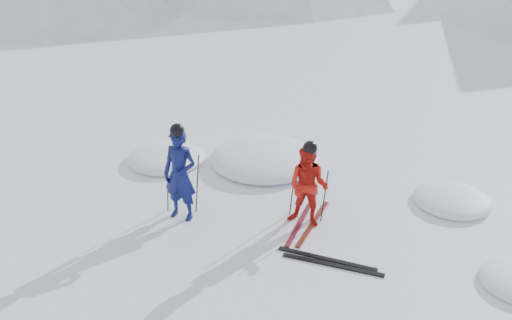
# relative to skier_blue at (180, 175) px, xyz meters

# --- Properties ---
(ground) EXTENTS (160.00, 160.00, 0.00)m
(ground) POSITION_rel_skier_blue_xyz_m (2.89, -0.09, -0.90)
(ground) COLOR white
(ground) RESTS_ON ground
(skier_blue) EXTENTS (0.74, 0.58, 1.80)m
(skier_blue) POSITION_rel_skier_blue_xyz_m (0.00, 0.00, 0.00)
(skier_blue) COLOR #0C134C
(skier_blue) RESTS_ON ground
(skier_red) EXTENTS (0.88, 0.76, 1.57)m
(skier_red) POSITION_rel_skier_blue_xyz_m (2.35, 0.09, -0.11)
(skier_red) COLOR red
(skier_red) RESTS_ON ground
(pole_blue_left) EXTENTS (0.12, 0.08, 1.20)m
(pole_blue_left) POSITION_rel_skier_blue_xyz_m (-0.30, 0.15, -0.30)
(pole_blue_left) COLOR black
(pole_blue_left) RESTS_ON ground
(pole_blue_right) EXTENTS (0.12, 0.07, 1.20)m
(pole_blue_right) POSITION_rel_skier_blue_xyz_m (0.25, 0.25, -0.30)
(pole_blue_right) COLOR black
(pole_blue_right) RESTS_ON ground
(pole_red_left) EXTENTS (0.11, 0.09, 1.04)m
(pole_red_left) POSITION_rel_skier_blue_xyz_m (2.05, 0.34, -0.38)
(pole_red_left) COLOR black
(pole_red_left) RESTS_ON ground
(pole_red_right) EXTENTS (0.11, 0.08, 1.04)m
(pole_red_right) POSITION_rel_skier_blue_xyz_m (2.65, 0.24, -0.38)
(pole_red_right) COLOR black
(pole_red_right) RESTS_ON ground
(ski_worn_left) EXTENTS (0.43, 1.68, 0.03)m
(ski_worn_left) POSITION_rel_skier_blue_xyz_m (2.23, 0.09, -0.88)
(ski_worn_left) COLOR black
(ski_worn_left) RESTS_ON ground
(ski_worn_right) EXTENTS (0.55, 1.66, 0.03)m
(ski_worn_right) POSITION_rel_skier_blue_xyz_m (2.47, 0.09, -0.88)
(ski_worn_right) COLOR black
(ski_worn_right) RESTS_ON ground
(ski_loose_a) EXTENTS (1.67, 0.49, 0.03)m
(ski_loose_a) POSITION_rel_skier_blue_xyz_m (2.76, -0.99, -0.88)
(ski_loose_a) COLOR black
(ski_loose_a) RESTS_ON ground
(ski_loose_b) EXTENTS (1.68, 0.43, 0.03)m
(ski_loose_b) POSITION_rel_skier_blue_xyz_m (2.86, -1.14, -0.88)
(ski_loose_b) COLOR black
(ski_loose_b) RESTS_ON ground
(snow_lumps) EXTENTS (8.25, 5.59, 0.55)m
(snow_lumps) POSITION_rel_skier_blue_xyz_m (1.58, 2.07, -0.90)
(snow_lumps) COLOR white
(snow_lumps) RESTS_ON ground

